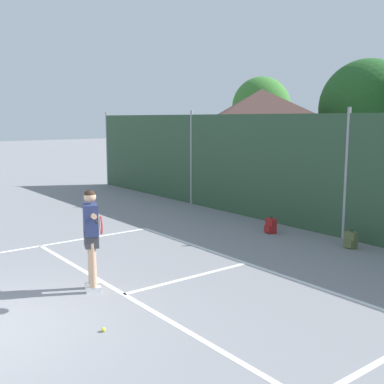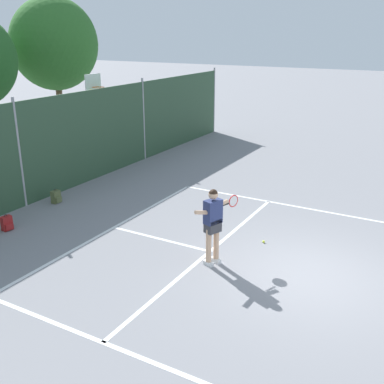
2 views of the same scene
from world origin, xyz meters
TOP-DOWN VIEW (x-y plane):
  - court_markings at (0.00, 0.65)m, footprint 8.30×11.10m
  - chainlink_fence at (0.00, 9.00)m, footprint 26.09×0.09m
  - clubhouse_building at (-7.89, 13.98)m, footprint 6.59×4.99m
  - tennis_player at (-0.52, 2.14)m, footprint 1.40×0.46m
  - tennis_ball at (1.13, 1.49)m, footprint 0.07×0.07m
  - backpack_red at (-1.58, 7.94)m, footprint 0.30×0.28m
  - backpack_olive at (0.66, 8.34)m, footprint 0.28×0.24m

SIDE VIEW (x-z plane):
  - court_markings at x=0.00m, z-range 0.00..0.01m
  - tennis_ball at x=1.13m, z-range 0.00..0.07m
  - backpack_red at x=-1.58m, z-range -0.04..0.42m
  - backpack_olive at x=0.66m, z-range -0.04..0.42m
  - tennis_player at x=-0.52m, z-range 0.18..2.04m
  - chainlink_fence at x=0.00m, z-range -0.07..3.31m
  - clubhouse_building at x=-7.89m, z-range 0.08..4.46m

